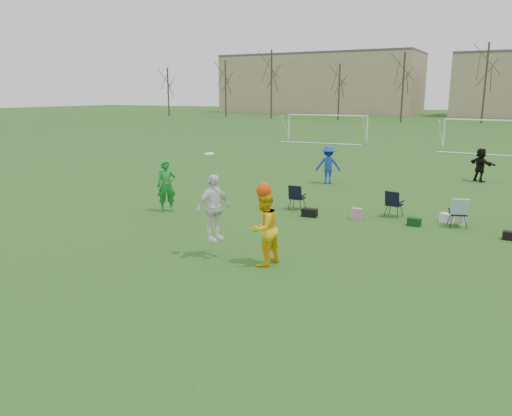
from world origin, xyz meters
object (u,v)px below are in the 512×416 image
Objects in this scene: goal_left at (327,121)px; goal_mid at (496,127)px; fielder_green_near at (166,186)px; fielder_blue at (328,165)px; fielder_black at (480,165)px; center_contest at (244,220)px.

goal_mid is (14.00, -2.00, 0.00)m from goal_left.
fielder_blue is at bearing 29.91° from fielder_green_near.
fielder_blue is 1.10× the size of fielder_black.
fielder_blue is at bearing 100.13° from center_contest.
goal_left is 1.00× the size of goal_mid.
fielder_black is 0.59× the size of center_contest.
fielder_green_near is 0.26× the size of goal_mid.
center_contest is 30.64m from goal_mid.
fielder_blue is (3.29, 8.53, -0.04)m from fielder_green_near.
fielder_black is 0.23× the size of goal_left.
center_contest is 0.39× the size of goal_mid.
goal_left is (-7.62, 20.17, 0.99)m from fielder_blue.
fielder_blue is 7.81m from fielder_black.
goal_left and goal_mid have the same top height.
fielder_blue is 21.58m from goal_left.
center_contest is (-4.39, -16.41, 0.31)m from fielder_black.
fielder_green_near is at bearing 146.24° from center_contest.
fielder_green_near is 28.41m from goal_mid.
fielder_black is (6.56, 4.24, -0.09)m from fielder_blue.
center_contest is at bearing 115.67° from fielder_black.
center_contest is at bearing -72.76° from fielder_green_near.
goal_mid is (6.38, 18.17, 0.99)m from fielder_blue.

